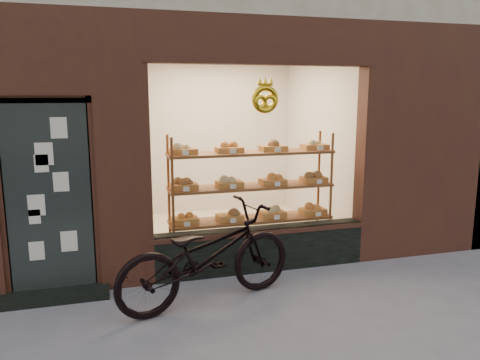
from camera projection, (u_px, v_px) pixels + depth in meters
name	position (u px, v px, depth m)	size (l,w,h in m)	color
display_shelf	(251.00, 197.00, 6.23)	(2.20, 0.45, 1.70)	#582B19
bicycle	(207.00, 255.00, 4.94)	(0.71, 2.03, 1.07)	black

